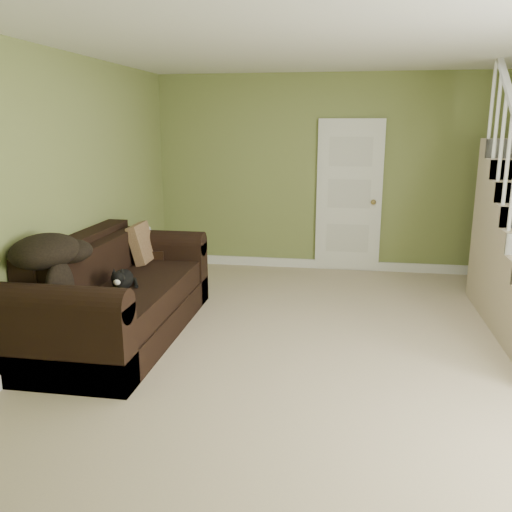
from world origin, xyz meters
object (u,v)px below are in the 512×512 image
(sofa, at_px, (117,298))
(cat, at_px, (122,280))
(side_table, at_px, (146,272))
(banana, at_px, (111,292))

(sofa, relative_size, cat, 4.86)
(side_table, height_order, cat, side_table)
(sofa, xyz_separation_m, side_table, (-0.14, 1.11, -0.05))
(sofa, distance_m, banana, 0.40)
(banana, bearing_deg, side_table, 80.00)
(sofa, relative_size, side_table, 2.86)
(banana, bearing_deg, sofa, 87.20)
(side_table, xyz_separation_m, cat, (0.28, -1.30, 0.29))
(cat, height_order, banana, cat)
(cat, xyz_separation_m, banana, (-0.03, -0.15, -0.07))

